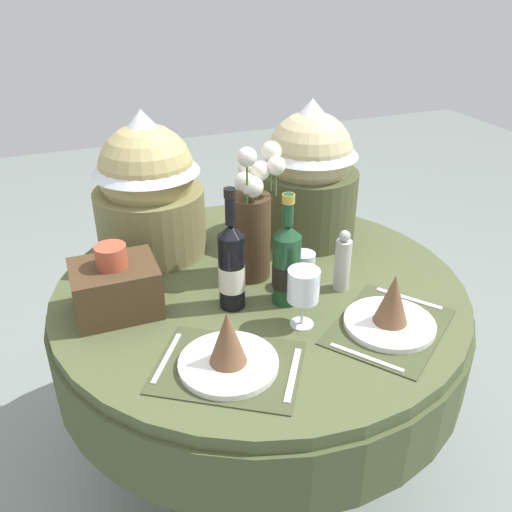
# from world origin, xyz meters

# --- Properties ---
(ground) EXTENTS (8.00, 8.00, 0.00)m
(ground) POSITION_xyz_m (0.00, 0.00, 0.00)
(ground) COLOR gray
(dining_table) EXTENTS (1.24, 1.24, 0.75)m
(dining_table) POSITION_xyz_m (0.00, 0.00, 0.61)
(dining_table) COLOR #4C5633
(dining_table) RESTS_ON ground
(place_setting_left) EXTENTS (0.43, 0.40, 0.16)m
(place_setting_left) POSITION_xyz_m (-0.21, -0.33, 0.80)
(place_setting_left) COLOR #41492B
(place_setting_left) RESTS_ON dining_table
(place_setting_right) EXTENTS (0.43, 0.41, 0.16)m
(place_setting_right) POSITION_xyz_m (0.24, -0.33, 0.80)
(place_setting_right) COLOR #41492B
(place_setting_right) RESTS_ON dining_table
(flower_vase) EXTENTS (0.17, 0.14, 0.42)m
(flower_vase) POSITION_xyz_m (-0.00, 0.06, 0.93)
(flower_vase) COLOR #47331E
(flower_vase) RESTS_ON dining_table
(wine_bottle_left) EXTENTS (0.07, 0.07, 0.35)m
(wine_bottle_left) POSITION_xyz_m (-0.11, -0.08, 0.88)
(wine_bottle_left) COLOR black
(wine_bottle_left) RESTS_ON dining_table
(wine_bottle_centre) EXTENTS (0.08, 0.08, 0.33)m
(wine_bottle_centre) POSITION_xyz_m (0.04, -0.11, 0.87)
(wine_bottle_centre) COLOR #194223
(wine_bottle_centre) RESTS_ON dining_table
(wine_glass_right) EXTENTS (0.08, 0.08, 0.17)m
(wine_glass_right) POSITION_xyz_m (0.03, -0.23, 0.87)
(wine_glass_right) COLOR silver
(wine_glass_right) RESTS_ON dining_table
(tumbler_near_right) EXTENTS (0.07, 0.07, 0.11)m
(tumbler_near_right) POSITION_xyz_m (0.12, -0.05, 0.81)
(tumbler_near_right) COLOR silver
(tumbler_near_right) RESTS_ON dining_table
(pepper_mill) EXTENTS (0.05, 0.05, 0.19)m
(pepper_mill) POSITION_xyz_m (0.21, -0.11, 0.84)
(pepper_mill) COLOR #B7B2AD
(pepper_mill) RESTS_ON dining_table
(gift_tub_back_left) EXTENTS (0.35, 0.35, 0.47)m
(gift_tub_back_left) POSITION_xyz_m (-0.25, 0.33, 1.00)
(gift_tub_back_left) COLOR olive
(gift_tub_back_left) RESTS_ON dining_table
(gift_tub_back_right) EXTENTS (0.33, 0.33, 0.47)m
(gift_tub_back_right) POSITION_xyz_m (0.27, 0.25, 1.00)
(gift_tub_back_right) COLOR #474C2D
(gift_tub_back_right) RESTS_ON dining_table
(woven_basket_side_left) EXTENTS (0.23, 0.18, 0.20)m
(woven_basket_side_left) POSITION_xyz_m (-0.41, 0.01, 0.83)
(woven_basket_side_left) COLOR #47331E
(woven_basket_side_left) RESTS_ON dining_table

